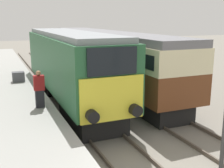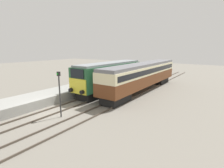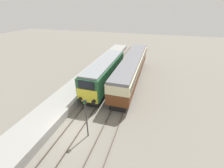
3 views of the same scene
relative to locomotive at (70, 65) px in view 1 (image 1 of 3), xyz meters
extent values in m
cube|color=gray|center=(-3.30, -1.83, -1.73)|extent=(3.50, 50.00, 0.92)
cube|color=#4C4238|center=(-0.72, -4.83, -2.13)|extent=(0.07, 60.00, 0.14)
cube|color=#4C4238|center=(0.72, -4.83, -2.13)|extent=(0.07, 60.00, 0.14)
cube|color=#4C4238|center=(2.68, -4.83, -2.13)|extent=(0.07, 60.00, 0.14)
cube|color=#4C4238|center=(4.12, -4.83, -2.13)|extent=(0.07, 60.00, 0.14)
cube|color=black|center=(0.00, -3.51, -1.70)|extent=(2.03, 4.00, 1.00)
cube|color=black|center=(0.00, 3.59, -1.70)|extent=(2.03, 4.00, 1.00)
cube|color=#235633|center=(0.00, 0.04, 0.18)|extent=(2.70, 12.10, 2.76)
cube|color=yellow|center=(0.00, -6.05, -0.37)|extent=(2.48, 0.10, 1.65)
cube|color=black|center=(0.00, -6.05, 1.01)|extent=(1.89, 0.10, 0.99)
cube|color=gray|center=(0.00, 0.04, 1.68)|extent=(2.38, 11.61, 0.24)
cylinder|color=black|center=(-0.85, -6.26, -0.85)|extent=(0.44, 0.35, 0.44)
cylinder|color=black|center=(0.85, -6.26, -0.85)|extent=(0.44, 0.35, 0.44)
cube|color=black|center=(3.40, -3.68, -1.72)|extent=(1.89, 3.60, 0.95)
cube|color=black|center=(3.40, 9.90, -1.72)|extent=(1.89, 3.60, 0.95)
cube|color=brown|center=(3.40, 3.11, -0.54)|extent=(2.70, 17.98, 1.41)
cube|color=beige|center=(3.40, 3.11, 0.72)|extent=(2.71, 17.98, 1.11)
cube|color=black|center=(3.40, 3.11, 0.72)|extent=(2.75, 17.26, 0.61)
cube|color=slate|center=(3.40, 3.11, 1.45)|extent=(2.48, 17.98, 0.36)
cube|color=black|center=(-2.17, -3.15, -0.89)|extent=(0.36, 0.24, 0.77)
cube|color=maroon|center=(-2.17, -3.15, -0.18)|extent=(0.44, 0.26, 0.64)
sphere|color=#9E704C|center=(-2.17, -3.15, 0.24)|extent=(0.21, 0.21, 0.21)
cube|color=#4C4C51|center=(-2.57, 2.57, -0.97)|extent=(0.70, 0.56, 0.60)
camera|label=1|loc=(-3.83, -15.07, 2.47)|focal=45.00mm
camera|label=2|loc=(13.45, -18.94, 3.68)|focal=28.00mm
camera|label=3|loc=(6.80, -18.89, 8.61)|focal=24.00mm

